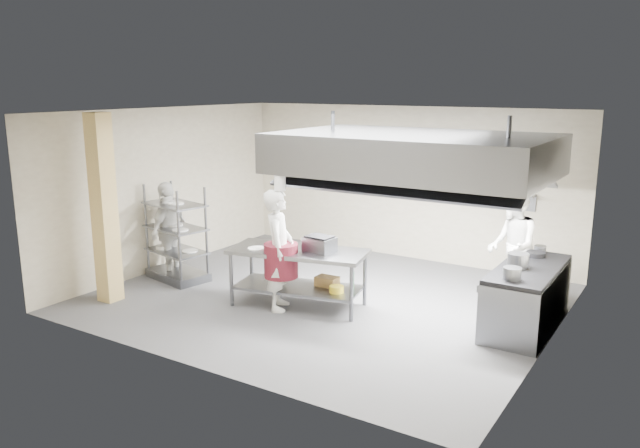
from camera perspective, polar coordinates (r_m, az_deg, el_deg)
The scene contains 23 objects.
floor at distance 10.24m, azimuth 0.43°, elevation -6.80°, with size 7.00×7.00×0.00m, color #3C3C3E.
ceiling at distance 9.66m, azimuth 0.46°, elevation 10.21°, with size 7.00×7.00×0.00m, color silver.
wall_back at distance 12.45m, azimuth 7.73°, elevation 3.74°, with size 7.00×7.00×0.00m, color tan.
wall_left at distance 12.02m, azimuth -13.92°, elevation 3.15°, with size 6.00×6.00×0.00m, color tan.
wall_right at distance 8.58m, azimuth 20.76°, elevation -1.08°, with size 6.00×6.00×0.00m, color tan.
column at distance 10.35m, azimuth -19.14°, elevation 1.30°, with size 0.30×0.30×3.00m, color #E4C275.
exhaust_hood at distance 9.45m, azimuth 8.50°, elevation 6.37°, with size 4.00×2.50×0.60m, color slate.
hood_strip_a at distance 9.89m, azimuth 3.65°, elevation 4.89°, with size 1.60×0.12×0.04m, color white.
hood_strip_b at distance 9.18m, azimuth 13.60°, elevation 3.95°, with size 1.60×0.12×0.04m, color white.
wall_shelf at distance 11.68m, azimuth 15.46°, elevation 2.80°, with size 1.50×0.28×0.04m, color slate.
island at distance 9.79m, azimuth -2.01°, elevation -4.93°, with size 2.12×0.88×0.91m, color slate, non-canonical shape.
island_worktop at distance 9.67m, azimuth -2.03°, elevation -2.53°, with size 2.12×0.88×0.06m, color slate.
island_undershelf at distance 9.84m, azimuth -2.01°, elevation -5.79°, with size 1.95×0.80×0.04m, color slate.
pass_rack at distance 11.29m, azimuth -13.03°, elevation -0.81°, with size 1.13×0.66×1.69m, color gray, non-canonical shape.
cooking_range at distance 9.43m, azimuth 18.36°, elevation -6.53°, with size 0.80×2.00×0.84m, color gray.
range_top at distance 9.29m, azimuth 18.55°, elevation -3.91°, with size 0.78×1.96×0.06m, color black.
chef_head at distance 9.56m, azimuth -3.79°, elevation -2.38°, with size 0.68×0.45×1.88m, color white.
chef_line at distance 10.21m, azimuth 17.15°, elevation -1.99°, with size 0.90×0.70×1.86m, color silver.
chef_plating at distance 11.48m, azimuth -13.65°, elevation -0.49°, with size 1.02×0.42×1.74m, color white.
griddle at distance 9.55m, azimuth -0.04°, elevation -1.87°, with size 0.44×0.34×0.22m, color slate.
wicker_basket at distance 9.81m, azimuth 0.65°, elevation -5.26°, with size 0.34×0.24×0.15m, color #9C683E.
stockpot at distance 9.18m, azimuth 17.66°, elevation -3.19°, with size 0.30×0.30×0.21m, color gray.
plate_stack at distance 11.36m, azimuth -12.95°, elevation -2.29°, with size 0.28×0.28×0.05m, color white.
Camera 1 is at (5.07, -8.21, 3.43)m, focal length 35.00 mm.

